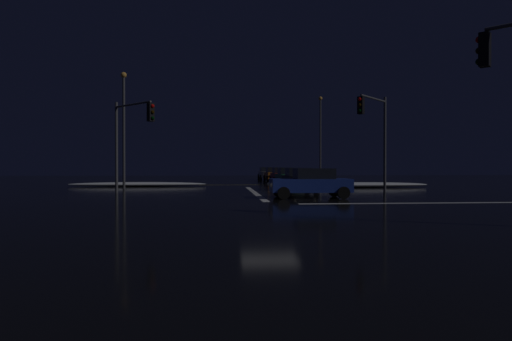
{
  "coord_description": "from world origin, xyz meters",
  "views": [
    {
      "loc": [
        -2.16,
        -18.67,
        1.67
      ],
      "look_at": [
        0.38,
        11.88,
        1.38
      ],
      "focal_mm": 29.87,
      "sensor_mm": 36.0,
      "label": 1
    }
  ],
  "objects": [
    {
      "name": "snow_bank_right_curb",
      "position": [
        9.08,
        14.49,
        0.2
      ],
      "size": [
        10.87,
        1.5,
        0.41
      ],
      "color": "white",
      "rests_on": "ground"
    },
    {
      "name": "sedan_black",
      "position": [
        3.31,
        10.86,
        0.8
      ],
      "size": [
        2.02,
        4.33,
        1.57
      ],
      "color": "black",
      "rests_on": "ground"
    },
    {
      "name": "sedan_red",
      "position": [
        3.83,
        22.87,
        0.8
      ],
      "size": [
        2.02,
        4.33,
        1.57
      ],
      "color": "maroon",
      "rests_on": "ground"
    },
    {
      "name": "sedan_blue_crossing",
      "position": [
        2.61,
        3.55,
        0.8
      ],
      "size": [
        4.33,
        2.02,
        1.57
      ],
      "color": "navy",
      "rests_on": "ground"
    },
    {
      "name": "crosswalk_bar_east",
      "position": [
        8.38,
        0.0,
        0.0
      ],
      "size": [
        14.19,
        0.4,
        0.01
      ],
      "color": "white",
      "rests_on": "ground"
    },
    {
      "name": "snow_bank_left_curb",
      "position": [
        -9.08,
        17.6,
        0.18
      ],
      "size": [
        11.38,
        1.5,
        0.36
      ],
      "color": "white",
      "rests_on": "ground"
    },
    {
      "name": "ground",
      "position": [
        0.0,
        0.0,
        -0.05
      ],
      "size": [
        120.0,
        120.0,
        0.1
      ],
      "primitive_type": "cube",
      "color": "black"
    },
    {
      "name": "sedan_orange",
      "position": [
        3.79,
        28.56,
        0.8
      ],
      "size": [
        2.02,
        4.33,
        1.57
      ],
      "color": "#C66014",
      "rests_on": "ground"
    },
    {
      "name": "sedan_silver",
      "position": [
        3.68,
        34.99,
        0.8
      ],
      "size": [
        2.02,
        4.33,
        1.57
      ],
      "color": "#B7B7BC",
      "rests_on": "ground"
    },
    {
      "name": "stop_line_north",
      "position": [
        0.0,
        8.28,
        0.0
      ],
      "size": [
        0.35,
        14.19,
        0.01
      ],
      "color": "white",
      "rests_on": "ground"
    },
    {
      "name": "traffic_signal_ne",
      "position": [
        7.63,
        7.63,
        4.28
      ],
      "size": [
        2.78,
        2.78,
        6.26
      ],
      "color": "#4C4C51",
      "rests_on": "ground"
    },
    {
      "name": "streetlamp_right_far",
      "position": [
        9.38,
        29.88,
        5.59
      ],
      "size": [
        0.44,
        0.44,
        9.79
      ],
      "color": "#424247",
      "rests_on": "ground"
    },
    {
      "name": "centre_line_ns",
      "position": [
        0.0,
        19.88,
        0.0
      ],
      "size": [
        22.0,
        0.15,
        0.01
      ],
      "color": "yellow",
      "rests_on": "ground"
    },
    {
      "name": "sedan_green",
      "position": [
        3.64,
        17.37,
        0.8
      ],
      "size": [
        2.02,
        4.33,
        1.57
      ],
      "color": "#14512D",
      "rests_on": "ground"
    },
    {
      "name": "streetlamp_left_near",
      "position": [
        -9.38,
        13.88,
        5.05
      ],
      "size": [
        0.44,
        0.44,
        8.73
      ],
      "color": "#424247",
      "rests_on": "ground"
    },
    {
      "name": "traffic_signal_nw",
      "position": [
        -7.55,
        7.55,
        3.92
      ],
      "size": [
        2.85,
        2.85,
        5.7
      ],
      "color": "#4C4C51",
      "rests_on": "ground"
    }
  ]
}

